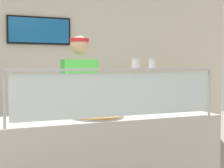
{
  "coord_description": "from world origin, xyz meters",
  "views": [
    {
      "loc": [
        -0.07,
        -2.52,
        1.42
      ],
      "look_at": [
        1.11,
        0.37,
        1.25
      ],
      "focal_mm": 52.27,
      "sensor_mm": 36.0,
      "label": 1
    }
  ],
  "objects_px": {
    "pizza_server": "(102,113)",
    "pizza_tray": "(97,116)",
    "parmesan_shaker": "(136,64)",
    "worker_figure": "(80,104)",
    "pizza_box_stack": "(172,96)",
    "pepper_flake_shaker": "(152,64)"
  },
  "relations": [
    {
      "from": "pepper_flake_shaker",
      "to": "worker_figure",
      "type": "distance_m",
      "value": 1.08
    },
    {
      "from": "pizza_tray",
      "to": "worker_figure",
      "type": "distance_m",
      "value": 0.65
    },
    {
      "from": "pizza_server",
      "to": "pepper_flake_shaker",
      "type": "relative_size",
      "value": 3.11
    },
    {
      "from": "pizza_server",
      "to": "pizza_tray",
      "type": "bearing_deg",
      "value": 149.59
    },
    {
      "from": "pizza_tray",
      "to": "pepper_flake_shaker",
      "type": "distance_m",
      "value": 0.69
    },
    {
      "from": "parmesan_shaker",
      "to": "pizza_server",
      "type": "bearing_deg",
      "value": 135.24
    },
    {
      "from": "pizza_tray",
      "to": "pizza_server",
      "type": "height_order",
      "value": "pizza_server"
    },
    {
      "from": "worker_figure",
      "to": "pizza_server",
      "type": "bearing_deg",
      "value": -88.87
    },
    {
      "from": "pepper_flake_shaker",
      "to": "worker_figure",
      "type": "bearing_deg",
      "value": 114.53
    },
    {
      "from": "pizza_server",
      "to": "worker_figure",
      "type": "height_order",
      "value": "worker_figure"
    },
    {
      "from": "pepper_flake_shaker",
      "to": "pizza_box_stack",
      "type": "relative_size",
      "value": 0.19
    },
    {
      "from": "pizza_server",
      "to": "parmesan_shaker",
      "type": "xyz_separation_m",
      "value": [
        0.23,
        -0.23,
        0.46
      ]
    },
    {
      "from": "pizza_tray",
      "to": "pizza_server",
      "type": "relative_size",
      "value": 1.81
    },
    {
      "from": "pizza_server",
      "to": "parmesan_shaker",
      "type": "distance_m",
      "value": 0.56
    },
    {
      "from": "pizza_box_stack",
      "to": "parmesan_shaker",
      "type": "bearing_deg",
      "value": -129.54
    },
    {
      "from": "pizza_server",
      "to": "worker_figure",
      "type": "relative_size",
      "value": 0.16
    },
    {
      "from": "pizza_box_stack",
      "to": "pepper_flake_shaker",
      "type": "bearing_deg",
      "value": -126.67
    },
    {
      "from": "pizza_tray",
      "to": "worker_figure",
      "type": "bearing_deg",
      "value": 87.67
    },
    {
      "from": "pizza_tray",
      "to": "pizza_server",
      "type": "bearing_deg",
      "value": -26.9
    },
    {
      "from": "pizza_server",
      "to": "pizza_box_stack",
      "type": "distance_m",
      "value": 2.63
    },
    {
      "from": "pizza_server",
      "to": "worker_figure",
      "type": "distance_m",
      "value": 0.67
    },
    {
      "from": "pizza_server",
      "to": "parmesan_shaker",
      "type": "bearing_deg",
      "value": -48.27
    }
  ]
}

